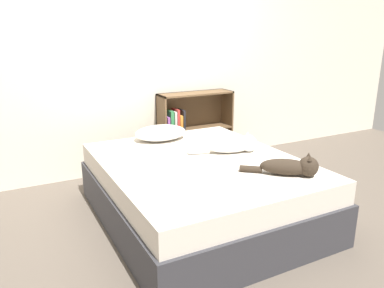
# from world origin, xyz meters

# --- Properties ---
(ground_plane) EXTENTS (8.00, 8.00, 0.00)m
(ground_plane) POSITION_xyz_m (0.00, 0.00, 0.00)
(ground_plane) COLOR brown
(wall_back) EXTENTS (8.00, 0.06, 2.50)m
(wall_back) POSITION_xyz_m (0.00, 1.41, 1.25)
(wall_back) COLOR silver
(wall_back) RESTS_ON ground_plane
(bed) EXTENTS (1.54, 1.88, 0.51)m
(bed) POSITION_xyz_m (0.00, 0.00, 0.25)
(bed) COLOR #333338
(bed) RESTS_ON ground_plane
(pillow) EXTENTS (0.51, 0.38, 0.13)m
(pillow) POSITION_xyz_m (-0.04, 0.72, 0.58)
(pillow) COLOR white
(pillow) RESTS_ON bed
(cat_light) EXTENTS (0.59, 0.30, 0.17)m
(cat_light) POSITION_xyz_m (0.35, 0.06, 0.58)
(cat_light) COLOR white
(cat_light) RESTS_ON bed
(cat_dark) EXTENTS (0.47, 0.40, 0.17)m
(cat_dark) POSITION_xyz_m (0.43, -0.60, 0.58)
(cat_dark) COLOR #33281E
(cat_dark) RESTS_ON bed
(bookshelf) EXTENTS (0.89, 0.26, 0.85)m
(bookshelf) POSITION_xyz_m (0.58, 1.27, 0.45)
(bookshelf) COLOR brown
(bookshelf) RESTS_ON ground_plane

